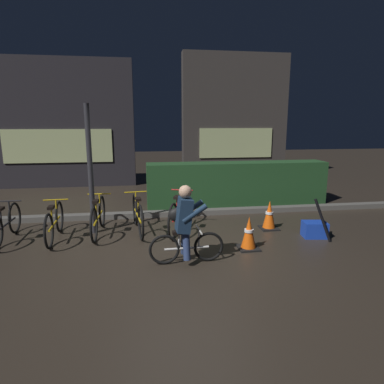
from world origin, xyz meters
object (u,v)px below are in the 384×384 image
(street_post, at_px, (90,170))
(parked_bike_right_mid, at_px, (179,213))
(parked_bike_center_left, at_px, (98,217))
(traffic_cone_near, at_px, (249,233))
(traffic_cone_far, at_px, (269,215))
(blue_crate, at_px, (315,229))
(parked_bike_leftmost, at_px, (6,224))
(closed_umbrella, at_px, (323,220))
(cyclist, at_px, (185,224))
(parked_bike_left_mid, at_px, (54,223))
(parked_bike_center_right, at_px, (138,215))

(street_post, xyz_separation_m, parked_bike_right_mid, (1.71, -0.12, -0.90))
(parked_bike_center_left, xyz_separation_m, traffic_cone_near, (2.69, -1.22, -0.07))
(parked_bike_center_left, height_order, traffic_cone_far, parked_bike_center_left)
(street_post, height_order, parked_bike_center_left, street_post)
(blue_crate, bearing_deg, parked_bike_leftmost, 173.48)
(parked_bike_right_mid, xyz_separation_m, closed_umbrella, (2.54, -1.03, 0.04))
(blue_crate, height_order, cyclist, cyclist)
(parked_bike_left_mid, distance_m, traffic_cone_far, 4.23)
(parked_bike_right_mid, height_order, closed_umbrella, closed_umbrella)
(cyclist, bearing_deg, traffic_cone_far, 34.17)
(parked_bike_leftmost, bearing_deg, parked_bike_center_left, -84.81)
(parked_bike_center_left, height_order, parked_bike_right_mid, parked_bike_right_mid)
(traffic_cone_far, distance_m, blue_crate, 0.93)
(traffic_cone_near, bearing_deg, parked_bike_leftmost, 166.25)
(parked_bike_leftmost, height_order, closed_umbrella, closed_umbrella)
(street_post, bearing_deg, traffic_cone_far, -4.55)
(parked_bike_left_mid, bearing_deg, traffic_cone_far, -91.93)
(traffic_cone_far, distance_m, closed_umbrella, 1.11)
(traffic_cone_near, relative_size, closed_umbrella, 0.68)
(street_post, xyz_separation_m, parked_bike_left_mid, (-0.67, -0.29, -0.93))
(traffic_cone_far, xyz_separation_m, closed_umbrella, (0.68, -0.87, 0.12))
(parked_bike_center_left, xyz_separation_m, blue_crate, (4.14, -0.82, -0.20))
(blue_crate, bearing_deg, cyclist, -163.08)
(parked_bike_left_mid, xyz_separation_m, traffic_cone_near, (3.46, -1.01, -0.05))
(parked_bike_center_left, relative_size, traffic_cone_near, 2.85)
(parked_bike_center_right, xyz_separation_m, parked_bike_right_mid, (0.83, -0.05, 0.01))
(traffic_cone_far, relative_size, closed_umbrella, 0.71)
(parked_bike_leftmost, xyz_separation_m, traffic_cone_near, (4.34, -1.06, -0.05))
(street_post, relative_size, parked_bike_left_mid, 1.61)
(parked_bike_leftmost, relative_size, blue_crate, 3.52)
(parked_bike_left_mid, xyz_separation_m, parked_bike_right_mid, (2.37, 0.18, 0.03))
(cyclist, relative_size, closed_umbrella, 1.47)
(parked_bike_leftmost, distance_m, parked_bike_center_right, 2.43)
(blue_crate, distance_m, cyclist, 2.78)
(street_post, height_order, parked_bike_left_mid, street_post)
(parked_bike_center_left, distance_m, parked_bike_right_mid, 1.60)
(parked_bike_leftmost, bearing_deg, traffic_cone_far, -90.64)
(parked_bike_leftmost, xyz_separation_m, parked_bike_center_left, (1.65, 0.15, 0.02))
(parked_bike_left_mid, height_order, parked_bike_center_right, parked_bike_center_right)
(parked_bike_leftmost, relative_size, parked_bike_center_left, 0.93)
(traffic_cone_near, distance_m, cyclist, 1.29)
(parked_bike_center_right, height_order, parked_bike_right_mid, parked_bike_right_mid)
(traffic_cone_far, bearing_deg, parked_bike_leftmost, 179.49)
(parked_bike_leftmost, xyz_separation_m, cyclist, (3.16, -1.46, 0.30))
(parked_bike_center_right, relative_size, closed_umbrella, 1.98)
(parked_bike_center_left, distance_m, parked_bike_center_right, 0.77)
(traffic_cone_near, bearing_deg, parked_bike_right_mid, 132.49)
(parked_bike_leftmost, xyz_separation_m, parked_bike_right_mid, (3.25, 0.12, 0.04))
(street_post, bearing_deg, parked_bike_right_mid, -3.89)
(parked_bike_left_mid, bearing_deg, parked_bike_leftmost, 84.53)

